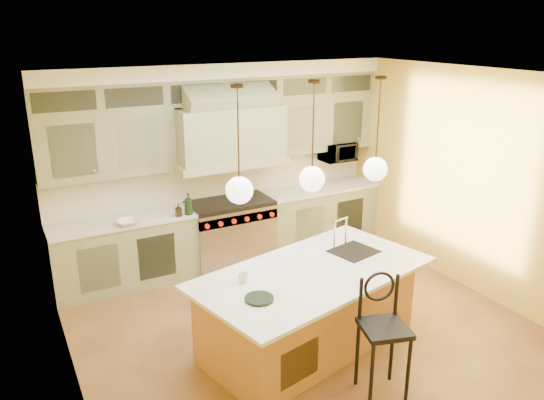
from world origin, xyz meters
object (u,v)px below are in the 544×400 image
range (231,231)px  counter_stool (383,329)px  kitchen_island (309,307)px  microwave (338,152)px

range → counter_stool: (0.05, -3.39, 0.21)m
kitchen_island → range: bearing=74.1°
counter_stool → microwave: size_ratio=2.24×
range → counter_stool: counter_stool is taller
kitchen_island → microwave: 3.40m
range → counter_stool: 3.40m
kitchen_island → counter_stool: bearing=-92.5°
kitchen_island → microwave: microwave is taller
kitchen_island → microwave: size_ratio=5.14×
range → microwave: microwave is taller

